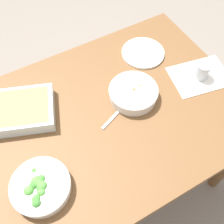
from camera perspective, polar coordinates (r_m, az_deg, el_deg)
ground_plane at (r=1.90m, az=-0.00°, el=-12.15°), size 6.00×6.00×0.00m
dining_table at (r=1.32m, az=-0.00°, el=-2.12°), size 1.20×0.90×0.74m
placemat at (r=1.43m, az=17.63°, el=7.06°), size 0.31×0.25×0.00m
stew_bowl at (r=1.26m, az=4.42°, el=3.98°), size 0.23×0.23×0.06m
broccoli_bowl at (r=1.09m, az=-14.53°, el=-14.67°), size 0.23×0.23×0.07m
baking_dish at (r=1.27m, az=-18.58°, el=0.33°), size 0.36×0.31×0.06m
drink_cup at (r=1.40m, az=18.02°, el=8.01°), size 0.07×0.07×0.08m
side_plate at (r=1.47m, az=6.39°, el=12.00°), size 0.22×0.22×0.01m
spoon_by_stew at (r=1.24m, az=1.36°, el=0.13°), size 0.17×0.08×0.01m
spoon_by_broccoli at (r=1.12m, az=-12.61°, el=-13.46°), size 0.17×0.09×0.01m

